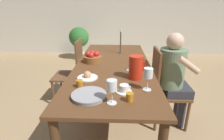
# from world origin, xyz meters

# --- Properties ---
(ground_plane) EXTENTS (20.00, 20.00, 0.00)m
(ground_plane) POSITION_xyz_m (0.00, 0.00, 0.00)
(ground_plane) COLOR tan
(wall_back) EXTENTS (10.00, 0.06, 2.60)m
(wall_back) POSITION_xyz_m (0.00, 3.29, 1.30)
(wall_back) COLOR beige
(wall_back) RESTS_ON ground_plane
(dining_table) EXTENTS (0.90, 2.16, 0.76)m
(dining_table) POSITION_xyz_m (0.00, 0.00, 0.67)
(dining_table) COLOR brown
(dining_table) RESTS_ON ground_plane
(chair_person_side) EXTENTS (0.42, 0.42, 0.97)m
(chair_person_side) POSITION_xyz_m (0.63, -0.06, 0.50)
(chair_person_side) COLOR brown
(chair_person_side) RESTS_ON ground_plane
(chair_opposite) EXTENTS (0.42, 0.42, 0.97)m
(chair_opposite) POSITION_xyz_m (-0.63, 0.42, 0.50)
(chair_opposite) COLOR brown
(chair_opposite) RESTS_ON ground_plane
(person_seated) EXTENTS (0.39, 0.41, 1.17)m
(person_seated) POSITION_xyz_m (0.72, -0.08, 0.69)
(person_seated) COLOR #33333D
(person_seated) RESTS_ON ground_plane
(red_pitcher) EXTENTS (0.16, 0.13, 0.23)m
(red_pitcher) POSITION_xyz_m (0.23, -0.42, 0.88)
(red_pitcher) COLOR red
(red_pitcher) RESTS_ON dining_table
(wine_glass_water) EXTENTS (0.08, 0.08, 0.20)m
(wine_glass_water) POSITION_xyz_m (0.31, -0.66, 0.91)
(wine_glass_water) COLOR white
(wine_glass_water) RESTS_ON dining_table
(wine_glass_juice) EXTENTS (0.08, 0.08, 0.19)m
(wine_glass_juice) POSITION_xyz_m (0.02, -0.89, 0.90)
(wine_glass_juice) COLOR white
(wine_glass_juice) RESTS_ON dining_table
(teacup_near_person) EXTENTS (0.14, 0.14, 0.07)m
(teacup_near_person) POSITION_xyz_m (0.12, -0.71, 0.79)
(teacup_near_person) COLOR white
(teacup_near_person) RESTS_ON dining_table
(teacup_across) EXTENTS (0.14, 0.14, 0.07)m
(teacup_across) POSITION_xyz_m (0.22, -0.19, 0.79)
(teacup_across) COLOR white
(teacup_across) RESTS_ON dining_table
(serving_tray) EXTENTS (0.28, 0.28, 0.03)m
(serving_tray) POSITION_xyz_m (-0.16, -0.81, 0.78)
(serving_tray) COLOR #9E9EA3
(serving_tray) RESTS_ON dining_table
(bread_plate) EXTENTS (0.20, 0.20, 0.08)m
(bread_plate) POSITION_xyz_m (-0.24, -0.43, 0.78)
(bread_plate) COLOR white
(bread_plate) RESTS_ON dining_table
(jam_jar_amber) EXTENTS (0.06, 0.06, 0.07)m
(jam_jar_amber) POSITION_xyz_m (-0.27, -0.63, 0.80)
(jam_jar_amber) COLOR #C67A1E
(jam_jar_amber) RESTS_ON dining_table
(jam_jar_red) EXTENTS (0.06, 0.06, 0.07)m
(jam_jar_red) POSITION_xyz_m (0.15, -0.86, 0.80)
(jam_jar_red) COLOR #C67A1E
(jam_jar_red) RESTS_ON dining_table
(fruit_bowl) EXTENTS (0.23, 0.23, 0.14)m
(fruit_bowl) POSITION_xyz_m (-0.26, 0.09, 0.82)
(fruit_bowl) COLOR brown
(fruit_bowl) RESTS_ON dining_table
(candlestick_tall) EXTENTS (0.06, 0.06, 0.36)m
(candlestick_tall) POSITION_xyz_m (0.09, 0.53, 0.91)
(candlestick_tall) COLOR #4C4238
(candlestick_tall) RESTS_ON dining_table
(potted_plant) EXTENTS (0.53, 0.53, 0.88)m
(potted_plant) POSITION_xyz_m (-1.01, 2.66, 0.56)
(potted_plant) COLOR beige
(potted_plant) RESTS_ON ground_plane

